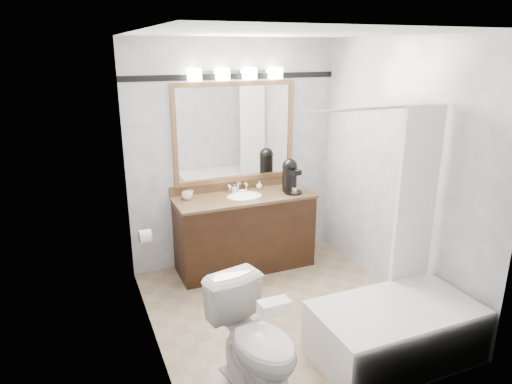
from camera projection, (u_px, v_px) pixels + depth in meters
room at (286, 185)px, 3.95m from camera, size 2.42×2.62×2.52m
vanity at (245, 230)px, 5.09m from camera, size 1.53×0.58×0.97m
mirror at (235, 133)px, 5.01m from camera, size 1.40×0.04×1.10m
vanity_light_bar at (236, 73)px, 4.77m from camera, size 1.02×0.14×0.12m
accent_stripe at (234, 76)px, 4.83m from camera, size 2.40×0.01×0.06m
bathtub at (396, 323)px, 3.65m from camera, size 1.30×0.75×1.96m
tp_roll at (145, 236)px, 4.28m from camera, size 0.11×0.12×0.12m
toilet at (256, 340)px, 3.25m from camera, size 0.60×0.86×0.80m
tissue_box at (274, 307)px, 2.86m from camera, size 0.20×0.11×0.08m
coffee_maker at (290, 175)px, 5.04m from camera, size 0.20×0.25×0.38m
cup_left at (187, 196)px, 4.83m from camera, size 0.14×0.14×0.08m
cup_right at (189, 194)px, 4.88m from camera, size 0.09×0.09×0.08m
soap_bottle_a at (234, 189)px, 5.05m from camera, size 0.05×0.05×0.09m
soap_bottle_b at (259, 185)px, 5.19m from camera, size 0.07×0.07×0.09m
soap_bar at (243, 191)px, 5.08m from camera, size 0.10×0.07×0.03m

